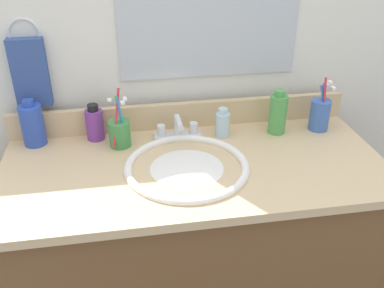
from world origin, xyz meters
The scene contains 14 objects.
vanity_cabinet centered at (0.00, 0.00, 0.40)m, with size 1.12×0.49×0.80m, color brown.
countertop centered at (0.00, 0.00, 0.81)m, with size 1.17×0.54×0.03m, color #D1B284.
backsplash centered at (0.00, 0.26, 0.87)m, with size 1.17×0.02×0.09m, color #D1B284.
back_wall centered at (0.00, 0.32, 0.65)m, with size 2.27×0.04×1.30m, color silver.
towel_ring centered at (-0.48, 0.30, 1.17)m, with size 0.10×0.10×0.01m, color silver.
hand_towel centered at (-0.48, 0.28, 1.05)m, with size 0.11×0.04×0.22m, color #334C8C.
sink_basin centered at (-0.03, -0.02, 0.80)m, with size 0.37×0.37×0.11m.
faucet centered at (-0.03, 0.18, 0.86)m, with size 0.16×0.10×0.08m.
bottle_toner_green centered at (0.31, 0.16, 0.90)m, with size 0.06×0.06×0.15m.
bottle_shampoo_blue centered at (-0.49, 0.21, 0.90)m, with size 0.07×0.07×0.16m.
bottle_cream_purple centered at (-0.30, 0.22, 0.88)m, with size 0.06×0.06×0.12m.
bottle_gel_clear centered at (0.12, 0.17, 0.87)m, with size 0.05×0.05×0.10m.
cup_blue_plastic centered at (0.46, 0.16, 0.88)m, with size 0.08×0.07×0.19m.
cup_green centered at (-0.22, 0.15, 0.88)m, with size 0.07×0.08×0.20m.
Camera 1 is at (-0.19, -1.09, 1.51)m, focal length 40.11 mm.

